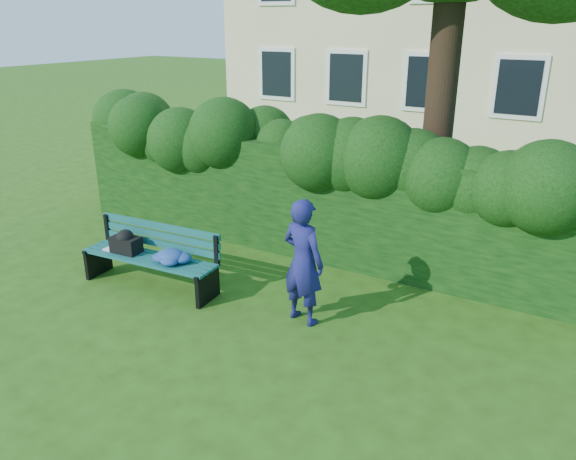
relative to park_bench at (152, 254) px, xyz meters
The scene contains 4 objects.
ground 1.85m from the park_bench, ahead, with size 80.00×80.00×0.00m, color #294811.
hedge 3.01m from the park_bench, 53.55° to the left, with size 10.00×1.00×1.80m.
park_bench is the anchor object (origin of this frame).
man_reading 2.35m from the park_bench, ahead, with size 0.59×0.39×1.63m, color navy.
Camera 1 is at (3.63, -5.49, 3.63)m, focal length 35.00 mm.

